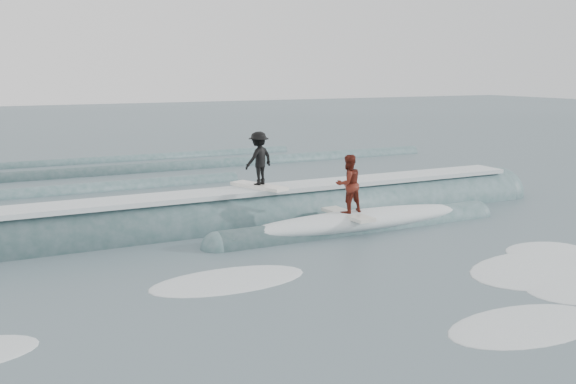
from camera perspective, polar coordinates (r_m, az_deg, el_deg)
name	(u,v)px	position (r m, az deg, el deg)	size (l,w,h in m)	color
ground	(391,278)	(15.03, 9.15, -7.53)	(160.00, 160.00, 0.00)	#3C5258
breaking_wave	(286,221)	(20.08, -0.17, -2.56)	(20.72, 3.82, 2.08)	#345858
surfer_black	(259,161)	(19.69, -2.61, 2.78)	(1.25, 2.06, 1.74)	white
surfer_red	(348,187)	(18.74, 5.38, 0.43)	(0.88, 2.03, 1.82)	silver
whitewater	(462,285)	(14.85, 15.22, -8.01)	(16.23, 6.98, 0.10)	white
far_swells	(123,174)	(30.19, -14.46, 1.54)	(34.64, 8.65, 0.80)	#345858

